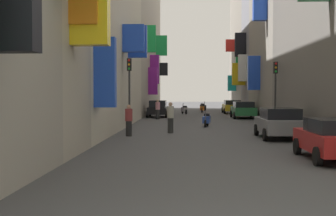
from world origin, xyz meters
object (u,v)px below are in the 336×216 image
(parked_car_green, at_px, (243,109))
(parked_car_grey, at_px, (280,122))
(pedestrian_crossing, at_px, (158,109))
(scooter_blue, at_px, (207,120))
(scooter_silver, at_px, (184,110))
(pedestrian_near_left, at_px, (129,121))
(parked_car_black, at_px, (158,108))
(scooter_black, at_px, (203,107))
(pedestrian_near_right, at_px, (171,118))
(parked_car_red, at_px, (334,138))
(traffic_light_far_corner, at_px, (129,81))
(traffic_light_near_corner, at_px, (275,83))
(parked_car_yellow, at_px, (232,106))
(scooter_orange, at_px, (202,108))

(parked_car_green, relative_size, parked_car_grey, 1.08)
(pedestrian_crossing, bearing_deg, parked_car_green, 14.24)
(scooter_blue, height_order, scooter_silver, same)
(parked_car_grey, bearing_deg, pedestrian_near_left, 174.29)
(parked_car_black, distance_m, scooter_black, 15.14)
(pedestrian_crossing, distance_m, pedestrian_near_right, 12.78)
(parked_car_red, relative_size, traffic_light_far_corner, 0.91)
(traffic_light_near_corner, xyz_separation_m, traffic_light_far_corner, (-9.19, -2.13, 0.06))
(parked_car_black, xyz_separation_m, pedestrian_crossing, (0.22, -3.47, 0.04))
(parked_car_yellow, relative_size, pedestrian_near_left, 2.68)
(parked_car_yellow, distance_m, pedestrian_near_left, 26.53)
(parked_car_black, height_order, pedestrian_near_right, pedestrian_near_right)
(pedestrian_crossing, bearing_deg, scooter_silver, 76.59)
(parked_car_yellow, xyz_separation_m, parked_car_green, (0.11, -8.89, 0.01))
(parked_car_black, height_order, scooter_silver, parked_car_black)
(parked_car_black, xyz_separation_m, pedestrian_near_right, (1.79, -16.16, 0.08))
(parked_car_yellow, relative_size, pedestrian_crossing, 2.64)
(scooter_silver, height_order, pedestrian_crossing, pedestrian_crossing)
(pedestrian_near_left, xyz_separation_m, traffic_light_near_corner, (8.70, 6.11, 2.07))
(pedestrian_near_right, distance_m, traffic_light_far_corner, 3.91)
(scooter_blue, height_order, traffic_light_far_corner, traffic_light_far_corner)
(traffic_light_near_corner, bearing_deg, pedestrian_near_left, -144.93)
(parked_car_green, height_order, pedestrian_near_right, pedestrian_near_right)
(scooter_orange, bearing_deg, traffic_light_near_corner, -79.18)
(scooter_black, bearing_deg, scooter_silver, -104.31)
(scooter_silver, distance_m, traffic_light_near_corner, 18.73)
(scooter_black, xyz_separation_m, traffic_light_far_corner, (-5.43, -28.48, 2.48))
(scooter_black, bearing_deg, pedestrian_near_left, -98.65)
(scooter_black, relative_size, traffic_light_near_corner, 0.44)
(parked_car_yellow, xyz_separation_m, parked_car_grey, (-0.22, -26.11, 0.03))
(parked_car_black, bearing_deg, parked_car_grey, -68.83)
(parked_car_green, xyz_separation_m, parked_car_red, (0.06, -24.30, -0.02))
(scooter_orange, distance_m, pedestrian_crossing, 13.30)
(parked_car_red, distance_m, traffic_light_near_corner, 14.13)
(parked_car_red, bearing_deg, pedestrian_crossing, 108.39)
(parked_car_black, height_order, traffic_light_far_corner, traffic_light_far_corner)
(parked_car_black, relative_size, parked_car_green, 0.94)
(pedestrian_crossing, xyz_separation_m, traffic_light_near_corner, (8.17, -8.48, 2.06))
(pedestrian_near_left, bearing_deg, traffic_light_near_corner, 35.07)
(pedestrian_near_right, bearing_deg, traffic_light_near_corner, 32.48)
(parked_car_yellow, distance_m, traffic_light_far_corner, 23.03)
(scooter_orange, bearing_deg, parked_car_green, -73.16)
(scooter_orange, height_order, pedestrian_near_right, pedestrian_near_right)
(parked_car_yellow, distance_m, scooter_silver, 5.38)
(parked_car_green, distance_m, parked_car_grey, 17.22)
(scooter_silver, xyz_separation_m, pedestrian_near_right, (-0.61, -21.79, 0.40))
(parked_car_yellow, bearing_deg, parked_car_grey, -90.48)
(traffic_light_far_corner, bearing_deg, traffic_light_near_corner, 13.02)
(parked_car_black, height_order, scooter_blue, parked_car_black)
(parked_car_red, xyz_separation_m, scooter_silver, (-5.29, 31.53, -0.28))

